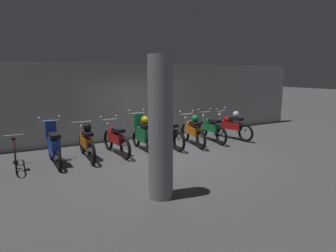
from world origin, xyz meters
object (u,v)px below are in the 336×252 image
at_px(motorbike_slot_1, 87,141).
at_px(motorbike_slot_7, 231,125).
at_px(motorbike_slot_0, 54,146).
at_px(motorbike_slot_5, 193,130).
at_px(bicycle, 15,155).
at_px(motorbike_slot_4, 168,133).
at_px(support_pillar, 161,129).
at_px(motorbike_slot_2, 116,139).
at_px(motorbike_slot_6, 211,128).
at_px(motorbike_slot_3, 143,133).

relative_size(motorbike_slot_1, motorbike_slot_7, 1.01).
relative_size(motorbike_slot_0, motorbike_slot_7, 0.87).
bearing_deg(motorbike_slot_5, bicycle, 179.58).
xyz_separation_m(motorbike_slot_4, support_pillar, (-2.04, -3.46, 0.92)).
relative_size(motorbike_slot_2, motorbike_slot_5, 1.00).
bearing_deg(motorbike_slot_5, motorbike_slot_4, 173.19).
height_order(motorbike_slot_2, motorbike_slot_4, motorbike_slot_2).
xyz_separation_m(motorbike_slot_5, motorbike_slot_6, (0.91, 0.14, -0.04)).
relative_size(motorbike_slot_6, support_pillar, 0.69).
relative_size(motorbike_slot_2, motorbike_slot_3, 1.16).
height_order(motorbike_slot_1, support_pillar, support_pillar).
bearing_deg(motorbike_slot_1, motorbike_slot_4, 1.26).
distance_m(motorbike_slot_5, motorbike_slot_7, 1.82).
distance_m(motorbike_slot_5, motorbike_slot_6, 0.92).
height_order(bicycle, support_pillar, support_pillar).
distance_m(motorbike_slot_2, motorbike_slot_4, 1.82).
xyz_separation_m(motorbike_slot_2, support_pillar, (-0.22, -3.48, 0.92)).
bearing_deg(motorbike_slot_7, motorbike_slot_1, -179.46).
height_order(motorbike_slot_3, motorbike_slot_5, motorbike_slot_3).
relative_size(motorbike_slot_3, motorbike_slot_4, 0.86).
height_order(motorbike_slot_3, support_pillar, support_pillar).
bearing_deg(motorbike_slot_7, motorbike_slot_6, 177.18).
bearing_deg(motorbike_slot_0, motorbike_slot_3, 5.28).
height_order(motorbike_slot_1, bicycle, motorbike_slot_1).
bearing_deg(motorbike_slot_0, motorbike_slot_2, 6.88).
bearing_deg(motorbike_slot_7, support_pillar, -144.09).
height_order(motorbike_slot_3, motorbike_slot_4, motorbike_slot_3).
distance_m(motorbike_slot_6, motorbike_slot_7, 0.91).
relative_size(motorbike_slot_3, motorbike_slot_6, 0.86).
distance_m(motorbike_slot_1, bicycle, 1.86).
bearing_deg(motorbike_slot_4, motorbike_slot_6, 1.13).
height_order(motorbike_slot_0, motorbike_slot_5, motorbike_slot_0).
relative_size(motorbike_slot_3, motorbike_slot_7, 0.87).
bearing_deg(motorbike_slot_1, bicycle, -179.73).
height_order(motorbike_slot_1, motorbike_slot_5, motorbike_slot_5).
distance_m(motorbike_slot_4, motorbike_slot_6, 1.82).
height_order(motorbike_slot_0, motorbike_slot_6, motorbike_slot_0).
bearing_deg(motorbike_slot_6, motorbike_slot_5, -170.96).
bearing_deg(motorbike_slot_2, motorbike_slot_5, -2.57).
relative_size(motorbike_slot_0, bicycle, 0.97).
bearing_deg(motorbike_slot_0, bicycle, 171.75).
xyz_separation_m(motorbike_slot_7, bicycle, (-7.31, -0.06, -0.17)).
relative_size(motorbike_slot_5, bicycle, 1.12).
distance_m(motorbike_slot_0, motorbike_slot_1, 0.92).
relative_size(motorbike_slot_0, motorbike_slot_1, 0.86).
bearing_deg(bicycle, support_pillar, -53.10).
relative_size(motorbike_slot_1, motorbike_slot_6, 1.00).
bearing_deg(bicycle, motorbike_slot_7, 0.47).
height_order(motorbike_slot_6, bicycle, motorbike_slot_6).
relative_size(motorbike_slot_1, motorbike_slot_4, 1.00).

